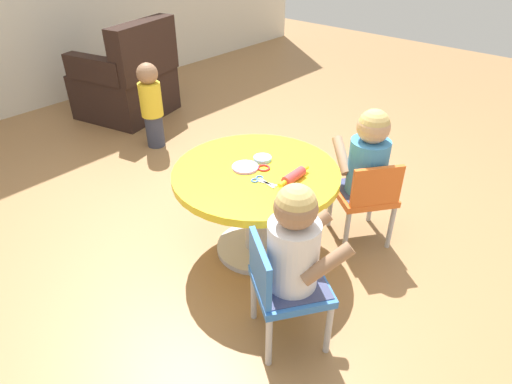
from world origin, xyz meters
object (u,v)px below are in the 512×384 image
child_chair_right (366,195)px  rolling_pin (294,176)px  seated_child_right (369,155)px  armchair_dark (128,82)px  toddler_standing (151,103)px  child_chair_left (283,286)px  craft_table (256,192)px  seated_child_left (295,242)px  craft_scissors (261,181)px

child_chair_right → rolling_pin: size_ratio=2.33×
child_chair_right → rolling_pin: 0.51m
seated_child_right → armchair_dark: size_ratio=0.59×
toddler_standing → child_chair_left: bearing=-112.8°
craft_table → seated_child_left: size_ratio=1.67×
seated_child_right → seated_child_left: bearing=-170.5°
seated_child_left → craft_table: bearing=55.8°
seated_child_right → toddler_standing: (-0.04, 1.83, -0.17)m
craft_table → craft_scissors: size_ratio=6.32×
craft_table → child_chair_left: (-0.37, -0.48, -0.08)m
child_chair_left → rolling_pin: 0.56m
armchair_dark → craft_scissors: size_ratio=6.41×
craft_table → craft_scissors: craft_scissors is taller
armchair_dark → craft_scissors: (-0.76, -2.24, 0.21)m
armchair_dark → craft_table: bearing=-108.1°
seated_child_left → craft_scissors: seated_child_left is taller
toddler_standing → armchair_dark: bearing=69.3°
seated_child_left → toddler_standing: bearing=68.3°
armchair_dark → toddler_standing: bearing=-110.7°
toddler_standing → craft_scissors: size_ratio=4.98×
seated_child_left → toddler_standing: size_ratio=0.76×
armchair_dark → seated_child_left: bearing=-111.5°
seated_child_left → armchair_dark: (1.04, 2.65, -0.22)m
craft_table → armchair_dark: bearing=71.9°
child_chair_left → craft_scissors: 0.54m
armchair_dark → rolling_pin: armchair_dark is taller
child_chair_left → toddler_standing: toddler_standing is taller
toddler_standing → rolling_pin: size_ratio=2.92×
toddler_standing → craft_table: bearing=-106.8°
seated_child_right → child_chair_right: bearing=-127.2°
rolling_pin → craft_scissors: 0.16m
child_chair_left → toddler_standing: 2.11m
child_chair_left → child_chair_right: size_ratio=1.00×
seated_child_right → toddler_standing: 1.84m
child_chair_right → armchair_dark: armchair_dark is taller
craft_table → armchair_dark: 2.26m
craft_table → child_chair_left: size_ratio=1.59×
armchair_dark → toddler_standing: (-0.26, -0.68, 0.05)m
child_chair_left → rolling_pin: rolling_pin is taller
seated_child_right → craft_scissors: (-0.55, 0.27, -0.02)m
seated_child_left → rolling_pin: seated_child_left is taller
child_chair_left → seated_child_left: bearing=-34.7°
craft_scissors → seated_child_right: bearing=-26.7°
rolling_pin → child_chair_right: bearing=-25.3°
toddler_standing → seated_child_right: bearing=-88.7°
rolling_pin → child_chair_left: bearing=-146.7°
craft_scissors → seated_child_left: bearing=-124.1°
child_chair_left → armchair_dark: 2.84m
child_chair_left → craft_table: bearing=52.0°
child_chair_right → armchair_dark: (0.24, 2.54, 0.00)m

